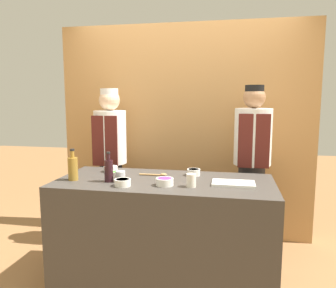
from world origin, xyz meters
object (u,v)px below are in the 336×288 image
Objects in this scene: bottle_vinegar at (73,168)px; sauce_bowl_red at (111,169)px; sauce_bowl_yellow at (194,172)px; chef_left at (111,160)px; sauce_bowl_green at (117,174)px; sauce_bowl_white at (123,182)px; cup_steel at (120,176)px; chef_right at (252,165)px; wooden_spoon at (157,175)px; sauce_bowl_purple at (165,181)px; cutting_board at (233,183)px; bottle_wine at (109,170)px; cup_cream at (191,180)px.

sauce_bowl_red is at bearing 61.17° from bottle_vinegar.
sauce_bowl_yellow is 0.07× the size of chef_left.
sauce_bowl_white is (0.14, -0.28, 0.01)m from sauce_bowl_green.
sauce_bowl_white is 1.42× the size of cup_steel.
sauce_bowl_red is 1.38m from chef_right.
chef_left reaches higher than sauce_bowl_red.
sauce_bowl_white is at bearing -116.27° from wooden_spoon.
sauce_bowl_green is at bearing -53.79° from sauce_bowl_red.
sauce_bowl_red is at bearing 147.54° from sauce_bowl_purple.
cutting_board is (1.10, -0.24, -0.02)m from sauce_bowl_red.
chef_left is (-0.96, 0.51, -0.02)m from sauce_bowl_yellow.
sauce_bowl_yellow is at bearing 27.90° from bottle_wine.
bottle_wine is 0.91m from chef_left.
sauce_bowl_purple is at bearing -48.52° from chef_left.
chef_right is (0.50, 0.88, -0.04)m from cup_cream.
cutting_board is at bearing -14.51° from wooden_spoon.
bottle_vinegar is at bearing -118.83° from sauce_bowl_red.
sauce_bowl_red is 0.07× the size of chef_left.
bottle_vinegar is (-0.78, 0.02, 0.07)m from sauce_bowl_purple.
cutting_board is 0.34m from cup_cream.
cup_cream is (0.79, -0.37, 0.02)m from sauce_bowl_red.
bottle_wine is at bearing -172.68° from cup_steel.
cup_steel is at bearing -142.11° from chef_right.
sauce_bowl_red is 0.52m from sauce_bowl_white.
sauce_bowl_white is at bearing -59.25° from sauce_bowl_red.
sauce_bowl_yellow is 0.47× the size of wooden_spoon.
sauce_bowl_green reaches higher than cutting_board.
sauce_bowl_green is 1.35m from chef_right.
cup_cream reaches higher than cutting_board.
cutting_board is at bearing -35.69° from sauce_bowl_yellow.
chef_right reaches higher than sauce_bowl_white.
sauce_bowl_purple is (-0.18, -0.37, 0.00)m from sauce_bowl_yellow.
bottle_vinegar is (-0.46, 0.10, 0.07)m from sauce_bowl_white.
chef_left is (-0.00, 0.86, -0.09)m from bottle_vinegar.
sauce_bowl_white is 1.23× the size of cup_cream.
cutting_board is at bearing 4.63° from bottle_vinegar.
sauce_bowl_white is 0.42m from wooden_spoon.
sauce_bowl_purple is 1.33× the size of cup_cream.
sauce_bowl_green is at bearing 117.14° from sauce_bowl_white.
sauce_bowl_white is at bearing -12.16° from bottle_vinegar.
sauce_bowl_white is 1.40m from chef_right.
cutting_board is 1.26× the size of bottle_vinegar.
sauce_bowl_purple is at bearing -6.06° from cup_steel.
wooden_spoon is at bearing 165.49° from cutting_board.
sauce_bowl_white is at bearing -64.02° from cup_steel.
sauce_bowl_green is at bearing -149.84° from chef_right.
sauce_bowl_green is at bearing 117.98° from cup_steel.
cup_cream is 0.45m from wooden_spoon.
chef_right is at bearing 30.16° from sauce_bowl_green.
chef_left is at bearing 152.06° from sauce_bowl_yellow.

